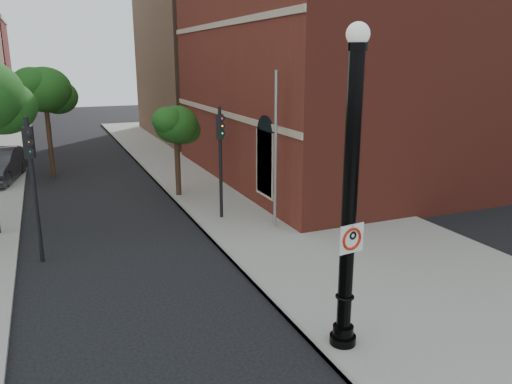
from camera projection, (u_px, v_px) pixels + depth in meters
name	position (u px, v px, depth m)	size (l,w,h in m)	color
ground	(221.00, 364.00, 10.09)	(120.00, 120.00, 0.00)	black
sidewalk_right	(278.00, 202.00, 21.23)	(8.00, 60.00, 0.12)	gray
curb_edge	(187.00, 213.00, 19.74)	(0.10, 60.00, 0.14)	gray
brick_wall_building	(414.00, 53.00, 26.95)	(22.30, 16.30, 12.50)	maroon
bg_building_tan_b	(284.00, 46.00, 41.00)	(22.00, 14.00, 14.00)	#8B644C
lamppost	(349.00, 211.00, 9.86)	(0.56, 0.56, 6.63)	black
no_parking_sign	(352.00, 238.00, 9.84)	(0.59, 0.12, 0.60)	white
traffic_signal_left	(32.00, 167.00, 14.43)	(0.32, 0.38, 4.39)	black
traffic_signal_right	(220.00, 145.00, 18.36)	(0.34, 0.38, 4.30)	black
utility_pole	(276.00, 153.00, 17.34)	(0.11, 0.11, 5.62)	#999999
street_tree_b	(45.00, 91.00, 24.95)	(3.12, 2.82, 5.61)	#322014
street_tree_c	(176.00, 126.00, 21.49)	(2.25, 2.03, 4.05)	#322014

